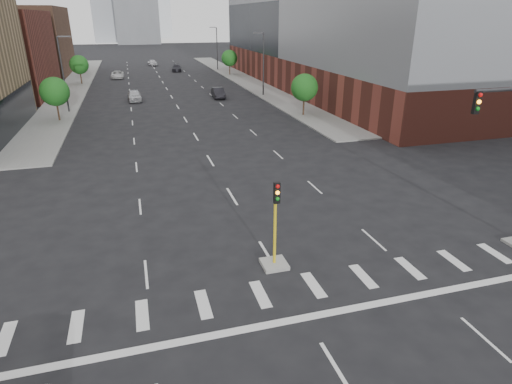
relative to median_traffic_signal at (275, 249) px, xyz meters
name	(u,v)px	position (x,y,z in m)	size (l,w,h in m)	color
sidewalk_left_far	(75,85)	(-15.00, 65.03, -0.90)	(5.00, 92.00, 0.15)	gray
sidewalk_right_far	(242,79)	(15.00, 65.03, -0.90)	(5.00, 92.00, 0.15)	gray
building_left_far_b	(12,42)	(-27.50, 83.03, 5.53)	(20.00, 24.00, 13.00)	brown
building_right_main	(349,18)	(29.50, 51.03, 10.03)	(24.00, 70.00, 22.00)	brown
median_traffic_signal	(275,249)	(0.00, 0.00, 0.00)	(1.20, 1.20, 4.40)	#999993
streetlight_right_a	(263,62)	(13.41, 46.03, 4.04)	(1.60, 0.22, 9.07)	#2D2D30
streetlight_right_b	(217,47)	(13.41, 81.03, 4.04)	(1.60, 0.22, 9.07)	#2D2D30
streetlight_left	(63,71)	(-13.41, 41.03, 4.04)	(1.60, 0.22, 9.07)	#2D2D30
tree_left_near	(55,92)	(-14.00, 36.03, 2.42)	(3.20, 3.20, 4.85)	#382619
tree_left_far	(79,65)	(-14.00, 66.03, 2.42)	(3.20, 3.20, 4.85)	#382619
tree_right_near	(304,88)	(14.00, 31.03, 2.42)	(3.20, 3.20, 4.85)	#382619
tree_right_far	(229,58)	(14.00, 71.03, 2.42)	(3.20, 3.20, 4.85)	#382619
car_near_left	(134,95)	(-5.38, 46.95, -0.19)	(1.85, 4.59, 1.56)	#B6B8BB
car_mid_right	(218,93)	(6.56, 46.01, -0.23)	(1.57, 4.50, 1.48)	black
car_far_left	(117,75)	(-7.98, 72.69, -0.27)	(2.32, 5.03, 1.40)	#BEBEBE
car_deep_right	(177,68)	(4.40, 81.19, -0.26)	(1.99, 4.90, 1.42)	#222227
car_distant	(152,63)	(-0.01, 94.44, -0.25)	(1.71, 4.26, 1.45)	silver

